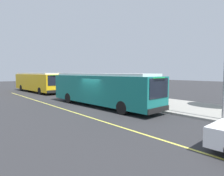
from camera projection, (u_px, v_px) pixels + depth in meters
ground_plane at (93, 108)px, 16.69m from camera, size 120.00×120.00×0.00m
sidewalk_curb at (140, 101)px, 20.55m from camera, size 44.00×6.40×0.15m
lane_stripe_center at (70, 111)px, 15.27m from camera, size 36.00×0.14×0.01m
transit_bus_main at (101, 88)px, 17.37m from camera, size 12.15×3.22×2.95m
transit_bus_second at (37, 82)px, 29.92m from camera, size 11.87×3.24×2.95m
bus_shelter at (143, 84)px, 19.66m from camera, size 2.90×1.60×2.48m
waiting_bench at (145, 96)px, 19.66m from camera, size 1.60×0.48×0.95m
route_sign_post at (155, 86)px, 16.01m from camera, size 0.44×0.08×2.80m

